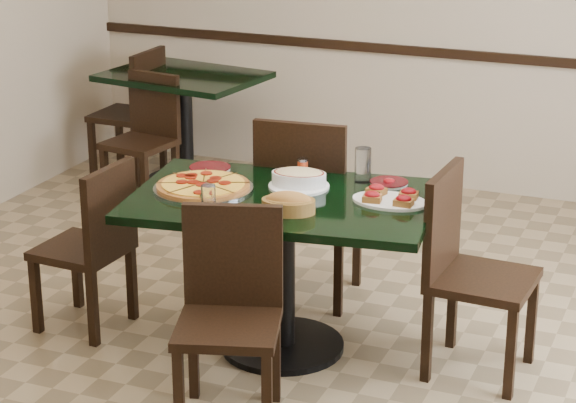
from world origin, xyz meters
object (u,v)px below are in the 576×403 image
at_px(back_table, 184,107).
at_px(lasagna_casserole, 299,178).
at_px(chair_far, 306,200).
at_px(main_table, 283,235).
at_px(back_chair_near, 146,131).
at_px(chair_right, 465,261).
at_px(back_chair_left, 136,107).
at_px(bread_basket, 288,204).
at_px(chair_near, 230,303).
at_px(bruschetta_platter, 390,198).
at_px(pepperoni_pizza, 203,186).
at_px(chair_left, 94,240).

height_order(back_table, lasagna_casserole, lasagna_casserole).
xyz_separation_m(back_table, chair_far, (1.46, -1.51, 0.03)).
height_order(main_table, back_chair_near, back_chair_near).
distance_m(chair_right, back_chair_left, 3.34).
bearing_deg(back_table, bread_basket, -45.25).
relative_size(chair_near, back_chair_left, 1.00).
height_order(chair_far, bruschetta_platter, chair_far).
distance_m(chair_far, back_chair_left, 2.38).
distance_m(chair_right, lasagna_casserole, 0.84).
relative_size(chair_far, back_chair_left, 1.12).
xyz_separation_m(back_table, bruschetta_platter, (2.02, -1.94, 0.25)).
height_order(main_table, back_table, same).
xyz_separation_m(main_table, bread_basket, (0.10, -0.18, 0.22)).
xyz_separation_m(back_chair_left, bread_basket, (2.02, -2.23, 0.30)).
height_order(chair_right, pepperoni_pizza, chair_right).
bearing_deg(bruschetta_platter, bread_basket, -139.95).
height_order(chair_right, lasagna_casserole, chair_right).
bearing_deg(chair_left, bruschetta_platter, 103.52).
distance_m(back_table, back_chair_left, 0.37).
bearing_deg(bruschetta_platter, chair_left, -168.29).
xyz_separation_m(chair_right, bread_basket, (-0.71, -0.31, 0.27)).
bearing_deg(chair_left, bread_basket, 90.99).
distance_m(chair_right, chair_left, 1.74).
height_order(main_table, back_chair_left, back_chair_left).
bearing_deg(chair_near, bruschetta_platter, 40.51).
xyz_separation_m(back_chair_near, bread_basket, (1.73, -1.83, 0.34)).
xyz_separation_m(chair_near, pepperoni_pizza, (-0.39, 0.56, 0.28)).
bearing_deg(bread_basket, back_chair_near, 119.31).
bearing_deg(lasagna_casserole, pepperoni_pizza, -164.29).
xyz_separation_m(back_table, chair_near, (1.57, -2.65, -0.04)).
relative_size(chair_near, bread_basket, 3.32).
bearing_deg(main_table, chair_far, 92.06).
bearing_deg(back_chair_near, chair_right, -23.05).
bearing_deg(lasagna_casserole, bruschetta_platter, -16.06).
height_order(chair_near, lasagna_casserole, chair_near).
height_order(main_table, chair_near, chair_near).
distance_m(chair_left, back_chair_left, 2.41).
bearing_deg(back_chair_left, lasagna_casserole, 46.73).
xyz_separation_m(back_chair_near, back_chair_left, (-0.30, 0.40, 0.04)).
xyz_separation_m(main_table, back_chair_near, (-1.62, 1.65, -0.12)).
bearing_deg(chair_right, bruschetta_platter, 96.69).
height_order(chair_right, back_chair_near, chair_right).
bearing_deg(chair_left, main_table, 102.20).
bearing_deg(back_table, bruschetta_platter, -35.72).
distance_m(back_table, pepperoni_pizza, 2.41).
bearing_deg(back_table, pepperoni_pizza, -52.41).
xyz_separation_m(chair_near, back_chair_near, (-1.64, 2.26, -0.04)).
bearing_deg(chair_left, chair_right, 102.32).
relative_size(chair_left, lasagna_casserole, 2.97).
xyz_separation_m(chair_near, chair_right, (0.79, 0.73, 0.03)).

